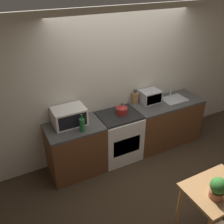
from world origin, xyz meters
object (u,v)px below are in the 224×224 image
bottle (82,125)px  microwave (69,116)px  toaster_oven (150,96)px  dining_table (216,196)px  stove_range (118,136)px  kettle (122,109)px

bottle → microwave: bearing=110.6°
bottle → toaster_oven: bearing=12.4°
microwave → toaster_oven: (1.58, 0.04, -0.03)m
microwave → dining_table: microwave is taller
microwave → toaster_oven: size_ratio=1.42×
microwave → stove_range: bearing=-7.1°
bottle → toaster_oven: 1.51m
kettle → bottle: bearing=-166.4°
stove_range → dining_table: size_ratio=1.15×
kettle → microwave: (-0.91, 0.09, 0.06)m
microwave → bottle: 0.30m
stove_range → microwave: size_ratio=1.74×
stove_range → kettle: (0.07, 0.02, 0.53)m
microwave → dining_table: (1.17, -2.00, -0.40)m
dining_table → microwave: bearing=120.3°
stove_range → toaster_oven: bearing=11.3°
kettle → dining_table: 1.96m
stove_range → dining_table: (0.33, -1.90, 0.19)m
microwave → bottle: size_ratio=1.75×
stove_range → toaster_oven: 0.95m
microwave → toaster_oven: bearing=1.5°
bottle → dining_table: 2.06m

